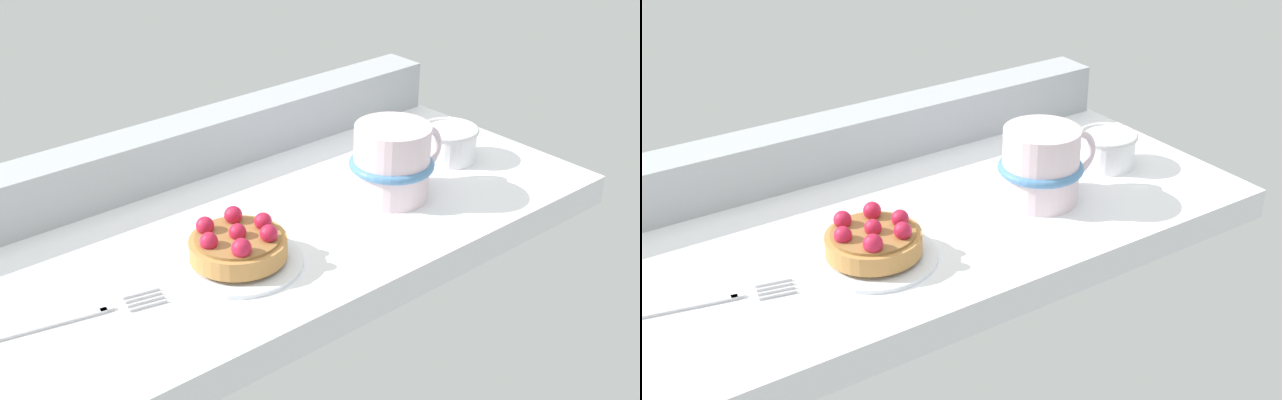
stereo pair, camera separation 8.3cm
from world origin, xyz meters
TOP-DOWN VIEW (x-y plane):
  - ground_plane at (0.00, 0.00)cm, footprint 74.75×35.77cm
  - window_rail_back at (0.00, 15.03)cm, footprint 73.25×5.70cm
  - dessert_plate at (-7.17, -6.02)cm, footprint 12.72×12.72cm
  - raspberry_tart at (-7.18, -6.01)cm, footprint 9.60×9.60cm
  - coffee_mug at (14.54, -5.12)cm, footprint 12.69×9.56cm
  - dessert_fork at (-23.56, -4.35)cm, footprint 16.41×5.17cm
  - sugar_bowl at (26.80, -2.47)cm, footprint 7.20×7.20cm

SIDE VIEW (x-z plane):
  - ground_plane at x=0.00cm, z-range -3.53..0.00cm
  - dessert_fork at x=-23.56cm, z-range 0.00..0.60cm
  - dessert_plate at x=-7.17cm, z-range -0.03..0.90cm
  - sugar_bowl at x=26.80cm, z-range 0.14..4.32cm
  - raspberry_tart at x=-7.18cm, z-range 0.41..4.19cm
  - window_rail_back at x=0.00cm, z-range 0.00..6.36cm
  - coffee_mug at x=14.54cm, z-range -0.03..8.50cm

